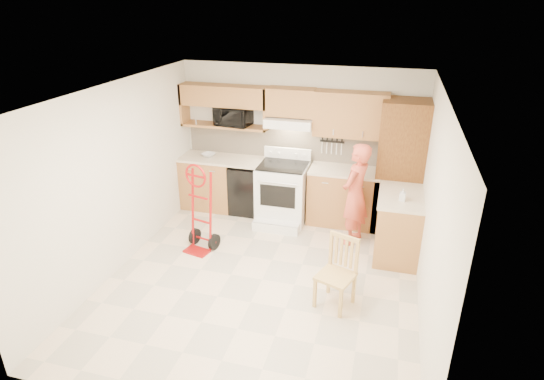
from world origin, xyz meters
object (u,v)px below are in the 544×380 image
at_px(hand_truck, 198,213).
at_px(microwave, 233,116).
at_px(range, 282,189).
at_px(person, 355,195).
at_px(dining_chair, 336,274).

bearing_deg(hand_truck, microwave, 102.91).
bearing_deg(range, person, -16.66).
distance_m(range, person, 1.28).
xyz_separation_m(person, hand_truck, (-2.15, -0.84, -0.18)).
xyz_separation_m(microwave, hand_truck, (-0.01, -1.58, -1.04)).
relative_size(hand_truck, dining_chair, 1.37).
bearing_deg(person, hand_truck, -46.94).
bearing_deg(person, microwave, -87.13).
xyz_separation_m(microwave, person, (2.15, -0.74, -0.86)).
xyz_separation_m(person, dining_chair, (-0.05, -1.62, -0.34)).
bearing_deg(microwave, dining_chair, -41.15).
height_order(person, hand_truck, person).
distance_m(microwave, dining_chair, 3.38).
height_order(hand_truck, dining_chair, hand_truck).
relative_size(microwave, person, 0.37).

